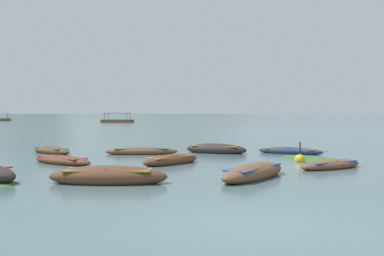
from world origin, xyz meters
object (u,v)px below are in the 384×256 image
rowboat_3 (171,160)px  rowboat_4 (51,151)px  rowboat_9 (331,165)px  ferry_0 (117,121)px  rowboat_0 (108,176)px  rowboat_2 (290,151)px  rowboat_1 (62,160)px  rowboat_5 (254,172)px  rowboat_7 (142,151)px  mooring_buoy (300,159)px  rowboat_11 (216,149)px

rowboat_3 → rowboat_4: size_ratio=0.97×
rowboat_9 → ferry_0: ferry_0 is taller
rowboat_0 → rowboat_9: bearing=23.7°
rowboat_2 → rowboat_4: 13.82m
rowboat_2 → rowboat_9: size_ratio=1.08×
rowboat_1 → rowboat_9: (11.89, -1.84, -0.00)m
rowboat_5 → rowboat_0: bearing=-167.7°
ferry_0 → rowboat_9: bearing=-75.3°
rowboat_1 → rowboat_7: bearing=55.5°
ferry_0 → mooring_buoy: size_ratio=7.24×
mooring_buoy → rowboat_7: bearing=153.6°
rowboat_11 → rowboat_1: bearing=-144.4°
rowboat_0 → rowboat_7: rowboat_0 is taller
rowboat_0 → rowboat_5: bearing=12.3°
rowboat_1 → rowboat_11: (7.48, 5.36, 0.06)m
rowboat_4 → rowboat_11: bearing=1.2°
rowboat_1 → rowboat_4: 5.58m
rowboat_5 → rowboat_7: bearing=118.6°
rowboat_3 → rowboat_5: 5.40m
rowboat_1 → mooring_buoy: (11.22, 0.67, -0.04)m
rowboat_2 → rowboat_4: size_ratio=1.12×
rowboat_4 → rowboat_9: rowboat_4 is taller
rowboat_0 → rowboat_2: rowboat_0 is taller
rowboat_1 → rowboat_2: (11.71, 4.84, -0.00)m
rowboat_0 → ferry_0: size_ratio=0.50×
rowboat_1 → rowboat_7: 5.64m
mooring_buoy → rowboat_9: bearing=-75.0°
rowboat_1 → rowboat_11: 9.20m
rowboat_1 → rowboat_3: 5.07m
rowboat_2 → ferry_0: size_ratio=0.46×
rowboat_4 → rowboat_9: 15.64m
rowboat_0 → rowboat_4: rowboat_0 is taller
rowboat_2 → rowboat_0: bearing=-129.1°
rowboat_9 → mooring_buoy: (-0.67, 2.50, -0.04)m
rowboat_1 → rowboat_0: bearing=-60.8°
rowboat_9 → rowboat_11: (-4.41, 7.20, 0.07)m
rowboat_1 → ferry_0: 87.94m
rowboat_1 → rowboat_11: bearing=35.6°
rowboat_1 → rowboat_2: bearing=22.5°
rowboat_9 → rowboat_7: bearing=143.3°
rowboat_5 → rowboat_9: 4.58m
rowboat_1 → rowboat_9: size_ratio=1.07×
rowboat_2 → rowboat_9: same height
rowboat_4 → rowboat_7: (5.29, -0.52, 0.00)m
rowboat_9 → rowboat_11: rowboat_11 is taller
rowboat_2 → rowboat_7: bearing=-178.7°
rowboat_2 → mooring_buoy: 4.21m
rowboat_5 → rowboat_9: bearing=36.5°
rowboat_11 → rowboat_3: bearing=-113.6°
rowboat_2 → rowboat_4: bearing=178.7°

